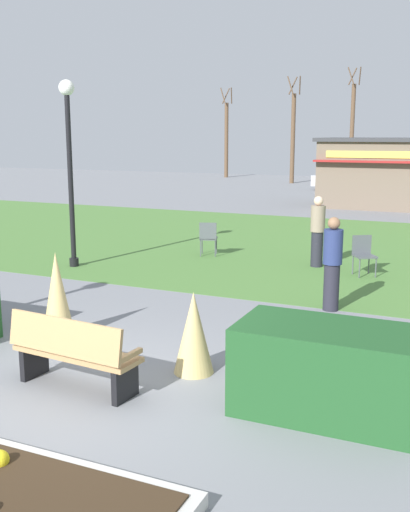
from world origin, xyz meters
name	(u,v)px	position (x,y,z in m)	size (l,w,h in m)	color
ground_plane	(91,386)	(0.00, 0.00, 0.00)	(80.00, 80.00, 0.00)	slate
lawn_patch	(307,246)	(0.00, 10.59, 0.00)	(36.00, 12.00, 0.01)	#4C7A38
park_bench	(73,353)	(-0.12, -0.17, 0.48)	(1.74, 0.67, 0.95)	tan
hedge_right	(330,371)	(2.90, 0.47, 0.51)	(2.08, 1.10, 1.01)	#1E4C23
ornamental_grass_behind_left	(194,333)	(0.99, 0.94, 0.55)	(0.54, 0.54, 1.10)	tan
ornamental_grass_behind_right	(57,296)	(-1.51, 1.33, 0.68)	(0.51, 0.51, 1.36)	tan
lamppost_mid	(69,152)	(-4.45, 5.73, 2.72)	(0.36, 0.36, 4.33)	black
trash_bin	(408,396)	(3.75, 0.40, 0.40)	(0.52, 0.52, 0.80)	#2D4233
cafe_chair_west	(363,252)	(2.04, 7.63, 0.53)	(0.61, 0.61, 0.89)	#4C5156
cafe_chair_east	(208,236)	(-2.01, 8.21, 0.53)	(0.56, 0.56, 0.89)	#4C5156
person_strolling	(332,263)	(2.00, 4.58, 0.86)	(0.34, 0.34, 1.69)	#23232D
person_standing	(317,231)	(0.87, 8.08, 0.86)	(0.34, 0.34, 1.69)	#23232D
parked_car_west_slot	(351,179)	(-2.21, 28.52, 0.64)	(4.34, 2.34, 1.20)	#B7BABF
tree_left_bg	(293,136)	(-6.84, 32.58, 3.01)	(0.91, 0.96, 6.75)	brown
tree_right_bg	(226,138)	(-12.86, 35.99, 2.86)	(0.91, 0.96, 6.46)	brown
tree_center_bg	(352,131)	(-3.65, 35.55, 3.36)	(0.91, 0.96, 7.45)	brown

